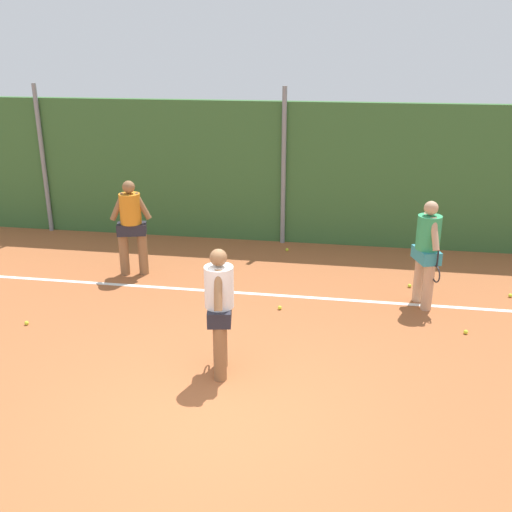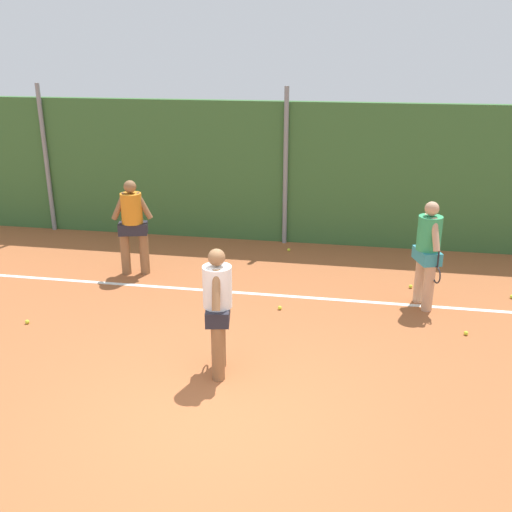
% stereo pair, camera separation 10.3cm
% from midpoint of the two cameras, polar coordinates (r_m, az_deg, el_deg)
% --- Properties ---
extents(ground_plane, '(29.29, 29.29, 0.00)m').
position_cam_midpoint_polar(ground_plane, '(8.86, -1.44, -7.89)').
color(ground_plane, '#A85B33').
extents(hedge_fence_backdrop, '(19.04, 0.25, 3.03)m').
position_cam_midpoint_polar(hedge_fence_backdrop, '(12.76, 2.55, 8.04)').
color(hedge_fence_backdrop, '#386633').
rests_on(hedge_fence_backdrop, ground_plane).
extents(fence_post_left, '(0.10, 0.10, 3.34)m').
position_cam_midpoint_polar(fence_post_left, '(14.31, -20.20, 8.79)').
color(fence_post_left, gray).
rests_on(fence_post_left, ground_plane).
extents(fence_post_center, '(0.10, 0.10, 3.34)m').
position_cam_midpoint_polar(fence_post_center, '(12.56, 2.46, 8.58)').
color(fence_post_center, gray).
rests_on(fence_post_center, ground_plane).
extents(court_baseline_paint, '(13.92, 0.10, 0.01)m').
position_cam_midpoint_polar(court_baseline_paint, '(10.30, 0.27, -3.74)').
color(court_baseline_paint, white).
rests_on(court_baseline_paint, ground_plane).
extents(player_foreground_near, '(0.39, 0.79, 1.75)m').
position_cam_midpoint_polar(player_foreground_near, '(7.55, -3.97, -4.83)').
color(player_foreground_near, '#8C603D').
rests_on(player_foreground_near, ground_plane).
extents(player_midcourt, '(0.46, 0.77, 1.80)m').
position_cam_midpoint_polar(player_midcourt, '(9.91, 16.02, 0.72)').
color(player_midcourt, tan).
rests_on(player_midcourt, ground_plane).
extents(player_backcourt_far, '(0.74, 0.44, 1.81)m').
position_cam_midpoint_polar(player_backcourt_far, '(11.13, -12.30, 3.18)').
color(player_backcourt_far, '#8C603D').
rests_on(player_backcourt_far, ground_plane).
extents(tennis_ball_0, '(0.07, 0.07, 0.07)m').
position_cam_midpoint_polar(tennis_ball_0, '(12.43, 2.80, 0.62)').
color(tennis_ball_0, '#CCDB33').
rests_on(tennis_ball_0, ground_plane).
extents(tennis_ball_1, '(0.07, 0.07, 0.07)m').
position_cam_midpoint_polar(tennis_ball_1, '(9.47, 19.44, -6.98)').
color(tennis_ball_1, '#CCDB33').
rests_on(tennis_ball_1, ground_plane).
extents(tennis_ball_2, '(0.07, 0.07, 0.07)m').
position_cam_midpoint_polar(tennis_ball_2, '(9.90, -21.70, -6.07)').
color(tennis_ball_2, '#CCDB33').
rests_on(tennis_ball_2, ground_plane).
extents(tennis_ball_4, '(0.07, 0.07, 0.07)m').
position_cam_midpoint_polar(tennis_ball_4, '(10.92, 14.45, -2.81)').
color(tennis_ball_4, '#CCDB33').
rests_on(tennis_ball_4, ground_plane).
extents(tennis_ball_5, '(0.07, 0.07, 0.07)m').
position_cam_midpoint_polar(tennis_ball_5, '(11.07, 23.25, -3.55)').
color(tennis_ball_5, '#CCDB33').
rests_on(tennis_ball_5, ground_plane).
extents(tennis_ball_6, '(0.07, 0.07, 0.07)m').
position_cam_midpoint_polar(tennis_ball_6, '(9.72, 2.02, -5.04)').
color(tennis_ball_6, '#CCDB33').
rests_on(tennis_ball_6, ground_plane).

